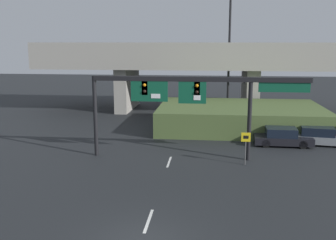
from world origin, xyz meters
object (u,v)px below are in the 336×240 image
(highway_light_pole_near, at_px, (230,33))
(signal_gantry, at_px, (188,93))
(parked_sedan_mid_right, at_px, (319,136))
(speed_limit_sign, at_px, (246,143))
(parked_sedan_near_right, at_px, (282,137))

(highway_light_pole_near, bearing_deg, signal_gantry, -101.63)
(signal_gantry, xyz_separation_m, parked_sedan_mid_right, (10.04, 4.87, -3.92))
(speed_limit_sign, xyz_separation_m, parked_sedan_near_right, (3.30, 5.38, -0.81))
(highway_light_pole_near, distance_m, parked_sedan_near_right, 15.14)
(highway_light_pole_near, relative_size, parked_sedan_mid_right, 3.41)
(speed_limit_sign, xyz_separation_m, highway_light_pole_near, (-0.46, 17.54, 7.39))
(parked_sedan_near_right, xyz_separation_m, parked_sedan_mid_right, (2.91, 0.65, 0.01))
(parked_sedan_near_right, height_order, parked_sedan_mid_right, parked_sedan_mid_right)
(signal_gantry, bearing_deg, speed_limit_sign, -16.88)
(highway_light_pole_near, height_order, parked_sedan_near_right, highway_light_pole_near)
(highway_light_pole_near, xyz_separation_m, parked_sedan_near_right, (3.76, -12.15, -8.20))
(speed_limit_sign, bearing_deg, parked_sedan_near_right, 58.46)
(signal_gantry, height_order, highway_light_pole_near, highway_light_pole_near)
(speed_limit_sign, relative_size, parked_sedan_mid_right, 0.45)
(highway_light_pole_near, distance_m, parked_sedan_mid_right, 15.62)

